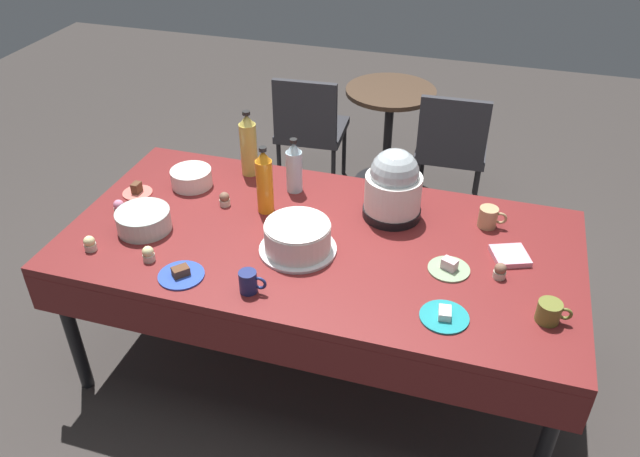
# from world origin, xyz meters

# --- Properties ---
(ground) EXTENTS (9.00, 9.00, 0.00)m
(ground) POSITION_xyz_m (0.00, 0.00, 0.00)
(ground) COLOR #383330
(potluck_table) EXTENTS (2.20, 1.10, 0.75)m
(potluck_table) POSITION_xyz_m (0.00, 0.00, 0.69)
(potluck_table) COLOR maroon
(potluck_table) RESTS_ON ground
(frosted_layer_cake) EXTENTS (0.33, 0.33, 0.13)m
(frosted_layer_cake) POSITION_xyz_m (-0.06, -0.11, 0.81)
(frosted_layer_cake) COLOR silver
(frosted_layer_cake) RESTS_ON potluck_table
(slow_cooker) EXTENTS (0.26, 0.26, 0.33)m
(slow_cooker) POSITION_xyz_m (0.26, 0.26, 0.90)
(slow_cooker) COLOR black
(slow_cooker) RESTS_ON potluck_table
(glass_salad_bowl) EXTENTS (0.24, 0.24, 0.09)m
(glass_salad_bowl) POSITION_xyz_m (-0.76, -0.16, 0.80)
(glass_salad_bowl) COLOR #B2C6BC
(glass_salad_bowl) RESTS_ON potluck_table
(ceramic_snack_bowl) EXTENTS (0.20, 0.20, 0.08)m
(ceramic_snack_bowl) POSITION_xyz_m (-0.73, 0.24, 0.79)
(ceramic_snack_bowl) COLOR silver
(ceramic_snack_bowl) RESTS_ON potluck_table
(dessert_plate_teal) EXTENTS (0.18, 0.18, 0.04)m
(dessert_plate_teal) POSITION_xyz_m (0.58, -0.35, 0.76)
(dessert_plate_teal) COLOR teal
(dessert_plate_teal) RESTS_ON potluck_table
(dessert_plate_cobalt) EXTENTS (0.18, 0.18, 0.04)m
(dessert_plate_cobalt) POSITION_xyz_m (-0.45, -0.41, 0.76)
(dessert_plate_cobalt) COLOR #2D4CB2
(dessert_plate_cobalt) RESTS_ON potluck_table
(dessert_plate_sage) EXTENTS (0.17, 0.17, 0.05)m
(dessert_plate_sage) POSITION_xyz_m (0.56, -0.06, 0.76)
(dessert_plate_sage) COLOR #8CA87F
(dessert_plate_sage) RESTS_ON potluck_table
(dessert_plate_coral) EXTENTS (0.14, 0.14, 0.06)m
(dessert_plate_coral) POSITION_xyz_m (-0.94, 0.10, 0.76)
(dessert_plate_coral) COLOR #E07266
(dessert_plate_coral) RESTS_ON potluck_table
(cupcake_lemon) EXTENTS (0.05, 0.05, 0.07)m
(cupcake_lemon) POSITION_xyz_m (-0.90, -0.36, 0.78)
(cupcake_lemon) COLOR beige
(cupcake_lemon) RESTS_ON potluck_table
(cupcake_cocoa) EXTENTS (0.05, 0.05, 0.07)m
(cupcake_cocoa) POSITION_xyz_m (-0.63, -0.35, 0.78)
(cupcake_cocoa) COLOR beige
(cupcake_cocoa) RESTS_ON potluck_table
(cupcake_berry) EXTENTS (0.05, 0.05, 0.07)m
(cupcake_berry) POSITION_xyz_m (-0.93, -0.08, 0.78)
(cupcake_berry) COLOR beige
(cupcake_berry) RESTS_ON potluck_table
(cupcake_vanilla) EXTENTS (0.05, 0.05, 0.07)m
(cupcake_vanilla) POSITION_xyz_m (-0.50, 0.12, 0.78)
(cupcake_vanilla) COLOR beige
(cupcake_vanilla) RESTS_ON potluck_table
(cupcake_mint) EXTENTS (0.05, 0.05, 0.07)m
(cupcake_mint) POSITION_xyz_m (0.76, -0.05, 0.78)
(cupcake_mint) COLOR beige
(cupcake_mint) RESTS_ON potluck_table
(soda_bottle_water) EXTENTS (0.08, 0.08, 0.27)m
(soda_bottle_water) POSITION_xyz_m (-0.23, 0.35, 0.88)
(soda_bottle_water) COLOR silver
(soda_bottle_water) RESTS_ON potluck_table
(soda_bottle_orange_juice) EXTENTS (0.08, 0.08, 0.32)m
(soda_bottle_orange_juice) POSITION_xyz_m (-0.30, 0.14, 0.90)
(soda_bottle_orange_juice) COLOR orange
(soda_bottle_orange_juice) RESTS_ON potluck_table
(soda_bottle_ginger_ale) EXTENTS (0.08, 0.08, 0.34)m
(soda_bottle_ginger_ale) POSITION_xyz_m (-0.50, 0.44, 0.91)
(soda_bottle_ginger_ale) COLOR gold
(soda_bottle_ginger_ale) RESTS_ON potluck_table
(coffee_mug_navy) EXTENTS (0.11, 0.07, 0.09)m
(coffee_mug_navy) POSITION_xyz_m (-0.16, -0.41, 0.80)
(coffee_mug_navy) COLOR navy
(coffee_mug_navy) RESTS_ON potluck_table
(coffee_mug_tan) EXTENTS (0.12, 0.08, 0.09)m
(coffee_mug_tan) POSITION_xyz_m (0.68, 0.30, 0.80)
(coffee_mug_tan) COLOR tan
(coffee_mug_tan) RESTS_ON potluck_table
(coffee_mug_olive) EXTENTS (0.13, 0.09, 0.08)m
(coffee_mug_olive) POSITION_xyz_m (0.94, -0.25, 0.79)
(coffee_mug_olive) COLOR olive
(coffee_mug_olive) RESTS_ON potluck_table
(paper_napkin_stack) EXTENTS (0.18, 0.18, 0.02)m
(paper_napkin_stack) POSITION_xyz_m (0.79, 0.09, 0.76)
(paper_napkin_stack) COLOR pink
(paper_napkin_stack) RESTS_ON potluck_table
(maroon_chair_left) EXTENTS (0.47, 0.47, 0.85)m
(maroon_chair_left) POSITION_xyz_m (-0.54, 1.56, 0.49)
(maroon_chair_left) COLOR #333338
(maroon_chair_left) RESTS_ON ground
(maroon_chair_right) EXTENTS (0.46, 0.46, 0.85)m
(maroon_chair_right) POSITION_xyz_m (0.40, 1.56, 0.49)
(maroon_chair_right) COLOR #333338
(maroon_chair_right) RESTS_ON ground
(round_cafe_table) EXTENTS (0.60, 0.60, 0.72)m
(round_cafe_table) POSITION_xyz_m (-0.05, 1.79, 0.50)
(round_cafe_table) COLOR #473323
(round_cafe_table) RESTS_ON ground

